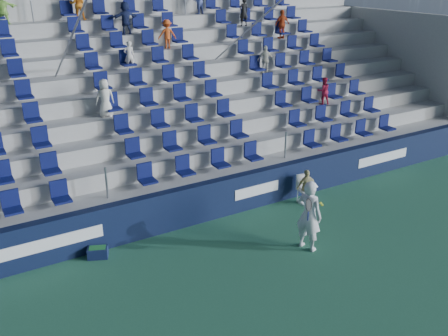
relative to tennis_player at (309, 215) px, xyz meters
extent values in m
plane|color=#2D6A4A|center=(-1.33, -0.33, -0.99)|extent=(70.00, 70.00, 0.00)
cube|color=#0E1735|center=(-1.33, 2.82, -0.39)|extent=(24.00, 0.30, 1.20)
cube|color=white|center=(-6.33, 2.66, -0.37)|extent=(3.20, 0.02, 0.34)
cube|color=white|center=(0.17, 2.66, -0.37)|extent=(1.60, 0.02, 0.34)
cube|color=white|center=(5.67, 2.66, -0.37)|extent=(2.40, 0.02, 0.34)
cube|color=#A6A6A1|center=(-1.33, 3.39, -0.39)|extent=(24.00, 0.85, 1.20)
cube|color=#A6A6A1|center=(-1.33, 4.24, -0.14)|extent=(24.00, 0.85, 1.70)
cube|color=#A6A6A1|center=(-1.33, 5.09, 0.11)|extent=(24.00, 0.85, 2.20)
cube|color=#A6A6A1|center=(-1.33, 5.94, 0.36)|extent=(24.00, 0.85, 2.70)
cube|color=#A6A6A1|center=(-1.33, 6.79, 0.61)|extent=(24.00, 0.85, 3.20)
cube|color=#A6A6A1|center=(-1.33, 7.64, 0.86)|extent=(24.00, 0.85, 3.70)
cube|color=#A6A6A1|center=(-1.33, 8.49, 1.11)|extent=(24.00, 0.85, 4.20)
cube|color=#A6A6A1|center=(-1.33, 9.34, 1.36)|extent=(24.00, 0.85, 4.70)
cube|color=#A6A6A1|center=(-1.33, 10.19, 1.61)|extent=(24.00, 0.85, 5.20)
cube|color=#A6A6A1|center=(-1.33, 10.87, 2.11)|extent=(24.00, 0.50, 6.20)
cube|color=#A6A6A1|center=(10.52, 6.79, 1.61)|extent=(0.30, 7.65, 5.20)
cube|color=#0B1246|center=(-1.33, 3.39, 0.56)|extent=(16.05, 0.50, 0.70)
cube|color=#0B1246|center=(-1.33, 4.24, 1.06)|extent=(16.05, 0.50, 0.70)
cube|color=#0B1246|center=(-1.33, 5.09, 1.56)|extent=(16.05, 0.50, 0.70)
cube|color=#0B1246|center=(-1.33, 5.94, 2.06)|extent=(16.05, 0.50, 0.70)
cube|color=#0B1246|center=(-1.33, 6.79, 2.56)|extent=(16.05, 0.50, 0.70)
cube|color=#0B1246|center=(-1.33, 7.64, 3.06)|extent=(16.05, 0.50, 0.70)
cube|color=#0B1246|center=(-1.33, 8.49, 3.56)|extent=(16.05, 0.50, 0.70)
cube|color=#0B1246|center=(-1.33, 9.34, 4.06)|extent=(16.05, 0.50, 0.70)
cube|color=#0B1246|center=(-1.33, 10.19, 4.56)|extent=(16.05, 0.50, 0.70)
cylinder|color=gray|center=(-4.33, 6.79, 3.36)|extent=(0.06, 7.68, 4.55)
cylinder|color=gray|center=(1.67, 6.79, 3.36)|extent=(0.06, 7.68, 4.55)
imported|color=orange|center=(-2.76, 10.14, 4.79)|extent=(0.66, 0.58, 1.15)
imported|color=beige|center=(-1.87, 7.59, 3.21)|extent=(0.40, 0.29, 1.00)
imported|color=#182148|center=(-1.30, 9.29, 4.29)|extent=(1.11, 0.49, 1.16)
imported|color=#AD1736|center=(4.72, 5.04, 1.72)|extent=(0.58, 0.51, 1.01)
imported|color=#425092|center=(2.16, 10.14, 4.75)|extent=(0.62, 0.55, 1.07)
imported|color=#D14C18|center=(-0.04, 8.44, 3.73)|extent=(0.74, 0.53, 1.04)
imported|color=black|center=(3.85, 9.29, 4.28)|extent=(0.42, 0.28, 1.14)
imported|color=beige|center=(3.23, 6.74, 2.75)|extent=(0.68, 0.46, 1.07)
imported|color=#92D153|center=(-5.32, 10.14, 4.75)|extent=(1.01, 0.35, 1.08)
imported|color=#C04119|center=(5.23, 8.44, 3.79)|extent=(0.69, 0.31, 1.17)
imported|color=beige|center=(-3.37, 5.89, 2.30)|extent=(0.60, 0.42, 1.18)
imported|color=silver|center=(0.00, 0.00, 0.00)|extent=(0.69, 0.84, 1.97)
cylinder|color=navy|center=(-0.25, -0.25, 0.17)|extent=(0.03, 0.03, 0.28)
torus|color=black|center=(-0.25, -0.25, 0.47)|extent=(0.30, 0.17, 0.28)
plane|color=#262626|center=(-0.25, -0.25, 0.47)|extent=(0.30, 0.16, 0.29)
sphere|color=#D1E435|center=(0.25, -0.20, 0.33)|extent=(0.07, 0.07, 0.07)
sphere|color=#D1E435|center=(0.25, -0.14, 0.36)|extent=(0.07, 0.07, 0.07)
cube|color=white|center=(1.72, 2.22, -0.56)|extent=(0.45, 0.45, 0.04)
cube|color=white|center=(1.72, 2.41, -0.31)|extent=(0.41, 0.09, 0.50)
cylinder|color=white|center=(1.56, 2.06, -0.79)|extent=(0.03, 0.03, 0.40)
cylinder|color=white|center=(1.89, 2.06, -0.79)|extent=(0.03, 0.03, 0.40)
cylinder|color=white|center=(1.56, 2.38, -0.79)|extent=(0.03, 0.03, 0.40)
cylinder|color=white|center=(1.89, 2.38, -0.79)|extent=(0.03, 0.03, 0.40)
imported|color=tan|center=(1.72, 2.17, -0.42)|extent=(0.71, 0.37, 1.15)
cube|color=#101A3C|center=(-4.98, 2.42, -0.85)|extent=(0.60, 0.51, 0.28)
cube|color=#1E662D|center=(-4.98, 2.42, -0.78)|extent=(0.48, 0.39, 0.17)
camera|label=1|loc=(-7.85, -8.89, 6.09)|focal=40.00mm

